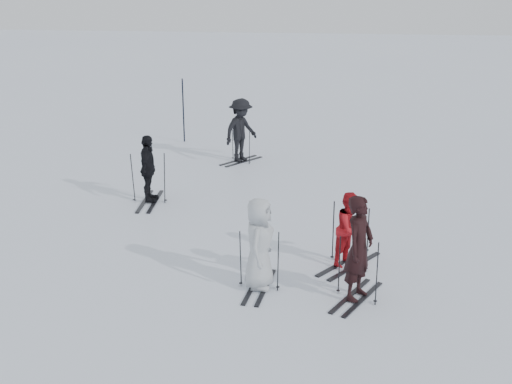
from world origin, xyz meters
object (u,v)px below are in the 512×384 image
Objects in this scene: skier_uphill_far at (241,131)px; skier_red at (350,230)px; skier_grey at (259,245)px; skier_near_dark at (359,249)px; skier_uphill_left at (148,170)px; piste_marker at (183,111)px.

skier_red is at bearing -119.99° from skier_uphill_far.
skier_grey reaches higher than skier_red.
skier_uphill_left is at bearing 74.28° from skier_near_dark.
skier_red is at bearing -48.22° from skier_grey.
skier_uphill_left is (-5.40, 4.61, -0.09)m from skier_near_dark.
piste_marker reaches higher than skier_red.
skier_grey is 5.70m from skier_uphill_left.
skier_uphill_left is 0.78× the size of piste_marker.
skier_near_dark is at bearing -90.75° from skier_grey.
skier_grey is 1.00× the size of skier_uphill_left.
skier_uphill_left is at bearing -83.00° from piste_marker.
skier_uphill_far is at bearing -27.43° from skier_uphill_left.
piste_marker reaches higher than skier_grey.
skier_near_dark reaches higher than skier_grey.
piste_marker is (-6.21, 11.21, 0.16)m from skier_near_dark.
skier_red is (-0.16, 1.44, -0.21)m from skier_near_dark.
piste_marker is at bearing 81.51° from skier_uphill_far.
piste_marker is (-0.81, 6.60, 0.25)m from skier_uphill_left.
skier_uphill_left is 4.60m from skier_uphill_far.
skier_uphill_far is 3.41m from piste_marker.
skier_red is 2.10m from skier_grey.
skier_grey is 11.89m from piste_marker.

